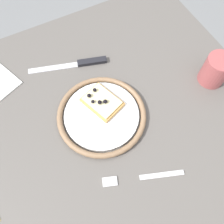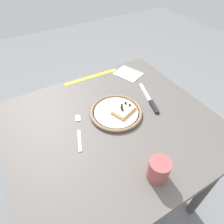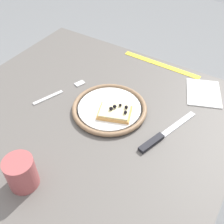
# 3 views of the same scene
# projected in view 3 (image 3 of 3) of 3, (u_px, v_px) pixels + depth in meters

# --- Properties ---
(ground_plane) EXTENTS (6.00, 6.00, 0.00)m
(ground_plane) POSITION_uv_depth(u_px,v_px,m) (97.00, 217.00, 1.39)
(ground_plane) COLOR slate
(dining_table) EXTENTS (0.90, 0.82, 0.73)m
(dining_table) POSITION_uv_depth(u_px,v_px,m) (91.00, 134.00, 0.96)
(dining_table) COLOR #5B5651
(dining_table) RESTS_ON ground_plane
(plate) EXTENTS (0.24, 0.24, 0.02)m
(plate) POSITION_uv_depth(u_px,v_px,m) (109.00, 108.00, 0.89)
(plate) COLOR white
(plate) RESTS_ON dining_table
(pizza_slice_near) EXTENTS (0.12, 0.11, 0.03)m
(pizza_slice_near) POSITION_uv_depth(u_px,v_px,m) (115.00, 112.00, 0.86)
(pizza_slice_near) COLOR tan
(pizza_slice_near) RESTS_ON plate
(knife) EXTENTS (0.09, 0.23, 0.01)m
(knife) POSITION_uv_depth(u_px,v_px,m) (159.00, 137.00, 0.81)
(knife) COLOR silver
(knife) RESTS_ON dining_table
(fork) EXTENTS (0.09, 0.19, 0.00)m
(fork) POSITION_uv_depth(u_px,v_px,m) (60.00, 92.00, 0.96)
(fork) COLOR silver
(fork) RESTS_ON dining_table
(cup) EXTENTS (0.07, 0.07, 0.09)m
(cup) POSITION_uv_depth(u_px,v_px,m) (21.00, 173.00, 0.67)
(cup) COLOR #A54C4C
(cup) RESTS_ON dining_table
(measuring_tape) EXTENTS (0.32, 0.03, 0.00)m
(measuring_tape) POSITION_uv_depth(u_px,v_px,m) (161.00, 65.00, 1.08)
(measuring_tape) COLOR yellow
(measuring_tape) RESTS_ON dining_table
(napkin) EXTENTS (0.16, 0.18, 0.00)m
(napkin) POSITION_uv_depth(u_px,v_px,m) (204.00, 93.00, 0.96)
(napkin) COLOR white
(napkin) RESTS_ON dining_table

